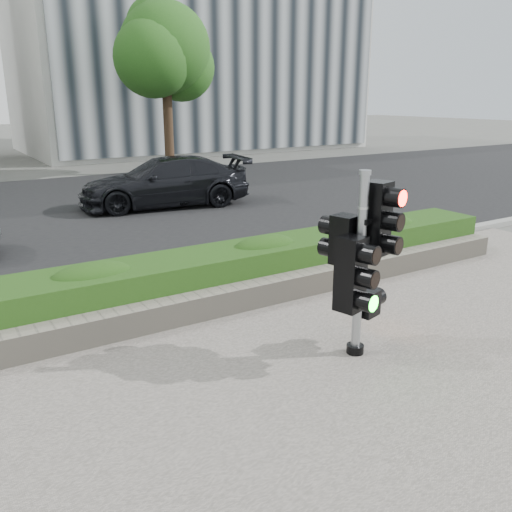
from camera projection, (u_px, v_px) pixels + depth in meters
The scene contains 9 objects.
ground at pixel (277, 379), 5.82m from camera, with size 120.00×120.00×0.00m, color #51514C.
road at pixel (59, 214), 13.94m from camera, with size 60.00×13.00×0.02m, color black.
curb at pixel (162, 289), 8.36m from camera, with size 60.00×0.25×0.12m, color gray.
stone_wall at pixel (198, 306), 7.31m from camera, with size 12.00×0.32×0.34m, color gray.
hedge at pixel (177, 281), 7.79m from camera, with size 12.00×1.00×0.68m, color #3C7423.
building_right at pixel (189, 38), 30.02m from camera, with size 18.00×10.00×12.00m, color #B7B7B2.
tree_right at pixel (164, 52), 19.97m from camera, with size 4.10×3.58×6.53m.
traffic_signal at pixel (359, 255), 6.07m from camera, with size 0.78×0.65×2.14m.
car_dark at pixel (165, 182), 14.67m from camera, with size 1.85×4.56×1.32m, color black.
Camera 1 is at (-2.95, -4.29, 2.93)m, focal length 38.00 mm.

